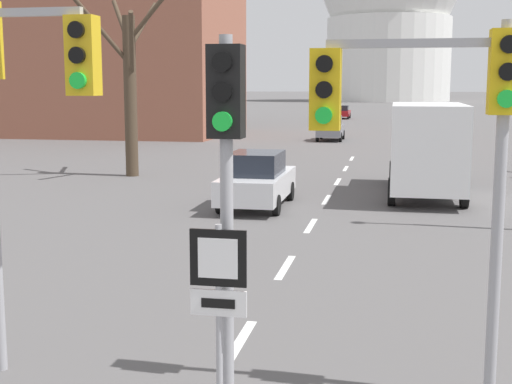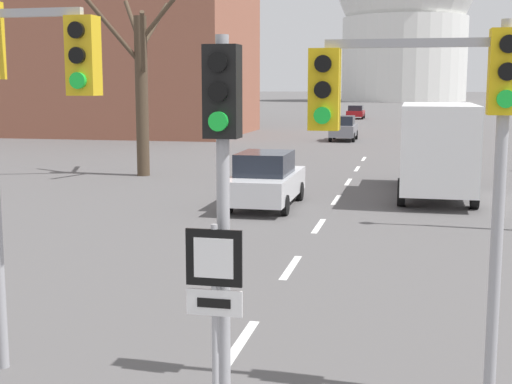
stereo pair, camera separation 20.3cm
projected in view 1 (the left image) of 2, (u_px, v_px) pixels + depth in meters
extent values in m
cube|color=silver|center=(239.00, 343.00, 10.45)|extent=(0.16, 2.00, 0.01)
cube|color=silver|center=(285.00, 267.00, 14.81)|extent=(0.16, 2.00, 0.01)
cube|color=silver|center=(311.00, 226.00, 19.18)|extent=(0.16, 2.00, 0.01)
cube|color=silver|center=(327.00, 199.00, 23.55)|extent=(0.16, 2.00, 0.01)
cube|color=silver|center=(338.00, 182.00, 27.91)|extent=(0.16, 2.00, 0.01)
cube|color=silver|center=(346.00, 168.00, 32.28)|extent=(0.16, 2.00, 0.01)
cube|color=silver|center=(352.00, 159.00, 36.65)|extent=(0.16, 2.00, 0.01)
cylinder|color=#9E9EA3|center=(227.00, 239.00, 7.59)|extent=(0.14, 0.14, 4.27)
cube|color=black|center=(226.00, 92.00, 7.36)|extent=(0.36, 0.28, 0.96)
cylinder|color=black|center=(222.00, 62.00, 7.15)|extent=(0.20, 0.06, 0.20)
cylinder|color=black|center=(222.00, 92.00, 7.19)|extent=(0.20, 0.06, 0.20)
cylinder|color=green|center=(222.00, 121.00, 7.24)|extent=(0.20, 0.06, 0.20)
cube|color=#9E9EA3|center=(31.00, 12.00, 8.69)|extent=(1.31, 0.10, 0.10)
cube|color=gold|center=(83.00, 56.00, 8.64)|extent=(0.36, 0.28, 0.96)
cylinder|color=black|center=(76.00, 30.00, 8.44)|extent=(0.20, 0.06, 0.20)
cylinder|color=black|center=(77.00, 55.00, 8.48)|extent=(0.20, 0.06, 0.20)
cylinder|color=green|center=(78.00, 81.00, 8.52)|extent=(0.20, 0.06, 0.20)
cylinder|color=#9E9EA3|center=(498.00, 217.00, 8.29)|extent=(0.14, 0.14, 4.48)
cube|color=yellow|center=(505.00, 72.00, 8.04)|extent=(0.36, 0.28, 0.96)
cylinder|color=black|center=(509.00, 44.00, 7.83)|extent=(0.20, 0.06, 0.20)
cylinder|color=black|center=(508.00, 72.00, 7.87)|extent=(0.20, 0.06, 0.20)
cylinder|color=green|center=(506.00, 99.00, 7.92)|extent=(0.20, 0.06, 0.20)
cube|color=#9E9EA3|center=(414.00, 43.00, 8.18)|extent=(2.03, 0.10, 0.10)
cube|color=yellow|center=(326.00, 90.00, 8.45)|extent=(0.36, 0.28, 0.96)
cylinder|color=black|center=(324.00, 64.00, 8.25)|extent=(0.20, 0.06, 0.20)
cylinder|color=black|center=(324.00, 90.00, 8.29)|extent=(0.20, 0.06, 0.20)
cylinder|color=green|center=(324.00, 115.00, 8.33)|extent=(0.20, 0.06, 0.20)
cylinder|color=#9E9EA3|center=(219.00, 334.00, 7.49)|extent=(0.07, 0.07, 2.34)
cube|color=black|center=(218.00, 258.00, 7.34)|extent=(0.60, 0.03, 0.60)
cube|color=white|center=(218.00, 258.00, 7.33)|extent=(0.42, 0.01, 0.42)
cube|color=white|center=(219.00, 303.00, 7.42)|extent=(0.60, 0.03, 0.28)
cube|color=black|center=(218.00, 303.00, 7.40)|extent=(0.36, 0.01, 0.10)
cube|color=maroon|center=(341.00, 113.00, 79.79)|extent=(1.80, 4.29, 0.61)
cube|color=#1E232D|center=(341.00, 108.00, 79.50)|extent=(1.53, 2.06, 0.58)
cylinder|color=black|center=(335.00, 115.00, 81.29)|extent=(0.18, 0.60, 0.60)
cylinder|color=black|center=(350.00, 116.00, 80.97)|extent=(0.18, 0.60, 0.60)
cylinder|color=black|center=(333.00, 116.00, 78.71)|extent=(0.18, 0.60, 0.60)
cylinder|color=black|center=(348.00, 117.00, 78.39)|extent=(0.18, 0.60, 0.60)
cube|color=slate|center=(331.00, 130.00, 48.52)|extent=(1.63, 3.99, 0.75)
cube|color=#1E232D|center=(331.00, 120.00, 48.22)|extent=(1.39, 1.92, 0.62)
cylinder|color=black|center=(321.00, 134.00, 49.92)|extent=(0.18, 0.63, 0.63)
cylinder|color=black|center=(343.00, 135.00, 49.63)|extent=(0.18, 0.63, 0.63)
cylinder|color=black|center=(317.00, 137.00, 47.52)|extent=(0.18, 0.63, 0.63)
cylinder|color=black|center=(340.00, 137.00, 47.23)|extent=(0.18, 0.63, 0.63)
cube|color=silver|center=(257.00, 185.00, 22.12)|extent=(1.78, 4.51, 0.74)
cube|color=#1E232D|center=(256.00, 163.00, 21.80)|extent=(1.52, 2.17, 0.68)
cylinder|color=black|center=(240.00, 190.00, 23.70)|extent=(0.18, 0.61, 0.61)
cylinder|color=black|center=(290.00, 191.00, 23.38)|extent=(0.18, 0.61, 0.61)
cylinder|color=black|center=(220.00, 203.00, 20.98)|extent=(0.18, 0.61, 0.61)
cylinder|color=black|center=(276.00, 205.00, 20.66)|extent=(0.18, 0.61, 0.61)
cube|color=#333842|center=(423.00, 146.00, 26.84)|extent=(2.20, 2.00, 2.10)
cube|color=white|center=(427.00, 146.00, 23.30)|extent=(2.30, 5.20, 2.70)
cylinder|color=black|center=(393.00, 173.00, 27.21)|extent=(0.24, 0.88, 0.88)
cylinder|color=black|center=(452.00, 174.00, 26.79)|extent=(0.24, 0.88, 0.88)
cylinder|color=black|center=(392.00, 192.00, 22.33)|extent=(0.24, 0.88, 0.88)
cylinder|color=black|center=(464.00, 194.00, 21.91)|extent=(0.24, 0.88, 0.88)
cylinder|color=#473828|center=(130.00, 97.00, 29.21)|extent=(0.52, 0.52, 6.53)
cylinder|color=#473828|center=(121.00, 21.00, 29.31)|extent=(1.16, 1.17, 1.85)
cylinder|color=#473828|center=(102.00, 31.00, 28.37)|extent=(1.88, 1.52, 2.66)
cylinder|color=#473828|center=(152.00, 11.00, 28.50)|extent=(2.20, 0.20, 2.41)
cylinder|color=#473828|center=(132.00, 45.00, 27.78)|extent=(1.04, 2.30, 2.47)
cylinder|color=#473828|center=(143.00, 25.00, 29.77)|extent=(0.55, 2.29, 2.09)
cylinder|color=silver|center=(388.00, 60.00, 164.82)|extent=(28.37, 28.37, 18.91)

